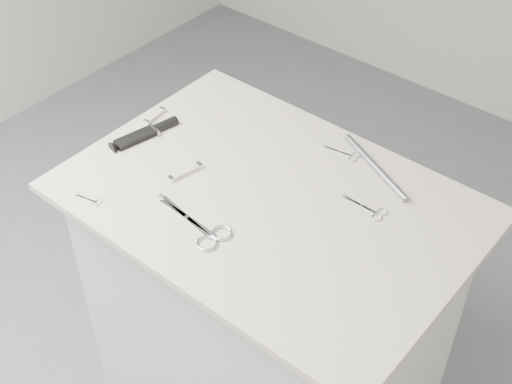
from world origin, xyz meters
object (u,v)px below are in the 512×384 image
Objects in this scene: embroidery_scissors_b at (347,154)px; sheathed_knife at (149,132)px; metal_rail at (375,167)px; plinth at (267,317)px; tiny_scissors at (92,201)px; large_shears at (204,231)px; pocket_knife_a at (155,116)px; pocket_knife_b at (185,172)px; embroidery_scissors_a at (371,211)px.

sheathed_knife is at bearing -158.70° from embroidery_scissors_b.
embroidery_scissors_b is 0.09m from metal_rail.
plinth is 3.23× the size of metal_rail.
large_shears is at bearing 5.88° from tiny_scissors.
large_shears is at bearing -112.39° from metal_rail.
sheathed_knife reaches higher than pocket_knife_a.
embroidery_scissors_b is at bearing 78.71° from plinth.
plinth is at bearing -104.08° from pocket_knife_a.
embroidery_scissors_b is 0.43m from pocket_knife_b.
metal_rail is at bearing -51.94° from sheathed_knife.
sheathed_knife is 2.34× the size of pocket_knife_a.
sheathed_knife is 0.62m from metal_rail.
tiny_scissors is at bearing -138.54° from plinth.
pocket_knife_a reaches higher than large_shears.
embroidery_scissors_b reaches higher than plinth.
sheathed_knife is at bearing -178.58° from plinth.
large_shears is at bearing -110.81° from embroidery_scissors_b.
embroidery_scissors_b is 0.37× the size of metal_rail.
tiny_scissors is 0.37m from pocket_knife_a.
pocket_knife_a reaches higher than plinth.
embroidery_scissors_a is (0.26, 0.31, -0.00)m from large_shears.
metal_rail is (0.09, -0.00, 0.01)m from embroidery_scissors_b.
large_shears is 0.48m from metal_rail.
embroidery_scissors_a is at bearing -60.41° from metal_rail.
tiny_scissors is 0.72m from metal_rail.
pocket_knife_a is (-0.68, -0.06, 0.00)m from embroidery_scissors_a.
metal_rail is at bearing 61.20° from plinth.
tiny_scissors is 0.29m from sheathed_knife.
tiny_scissors is 0.71× the size of pocket_knife_b.
large_shears is 3.11× the size of tiny_scissors.
plinth is at bearing -118.80° from metal_rail.
embroidery_scissors_a reaches higher than plinth.
embroidery_scissors_a is 1.42× the size of pocket_knife_a.
pocket_knife_a is 0.81× the size of pocket_knife_b.
pocket_knife_a is at bearing -174.57° from embroidery_scissors_a.
tiny_scissors is at bearing -150.46° from sheathed_knife.
pocket_knife_a is (-0.46, 0.06, 0.47)m from plinth.
large_shears is 0.48m from pocket_knife_a.
large_shears is 0.30m from tiny_scissors.
sheathed_knife is 0.08m from pocket_knife_a.
embroidery_scissors_b is (-0.17, 0.14, -0.00)m from embroidery_scissors_a.
tiny_scissors is (-0.55, -0.41, -0.00)m from embroidery_scissors_a.
sheathed_knife reaches higher than tiny_scissors.
metal_rail is at bearing -11.28° from embroidery_scissors_b.
pocket_knife_a is at bearing 74.91° from pocket_knife_b.
pocket_knife_b is (0.19, -0.06, -0.00)m from sheathed_knife.
metal_rail is at bearing 35.92° from tiny_scissors.
large_shears is 0.22m from pocket_knife_b.
large_shears is at bearing -102.62° from plinth.
tiny_scissors is (-0.38, -0.55, -0.00)m from embroidery_scissors_b.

